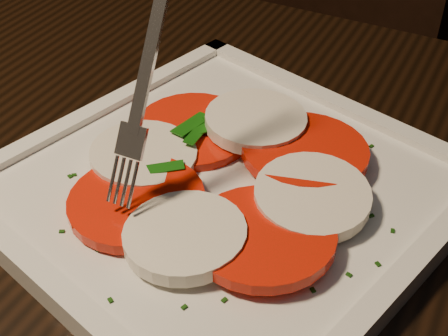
# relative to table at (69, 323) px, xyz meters

# --- Properties ---
(table) EXTENTS (1.22, 0.83, 0.75)m
(table) POSITION_rel_table_xyz_m (0.00, 0.00, 0.00)
(table) COLOR black
(table) RESTS_ON ground
(chair) EXTENTS (0.53, 0.53, 0.93)m
(chair) POSITION_rel_table_xyz_m (-0.08, 0.77, -0.12)
(chair) COLOR black
(chair) RESTS_ON ground
(plate) EXTENTS (0.36, 0.36, 0.01)m
(plate) POSITION_rel_table_xyz_m (0.09, 0.08, 0.11)
(plate) COLOR white
(plate) RESTS_ON table
(caprese_salad) EXTENTS (0.22, 0.24, 0.02)m
(caprese_salad) POSITION_rel_table_xyz_m (0.09, 0.08, 0.12)
(caprese_salad) COLOR red
(caprese_salad) RESTS_ON plate
(fork) EXTENTS (0.04, 0.10, 0.15)m
(fork) POSITION_rel_table_xyz_m (0.05, 0.07, 0.20)
(fork) COLOR white
(fork) RESTS_ON caprese_salad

